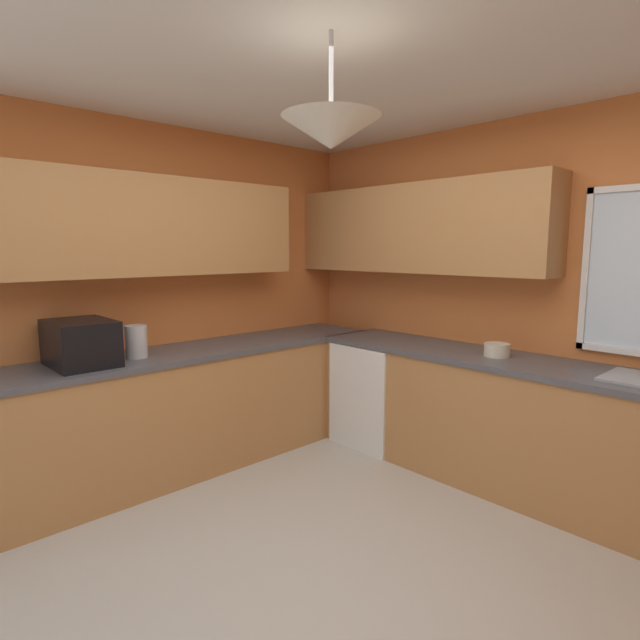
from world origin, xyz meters
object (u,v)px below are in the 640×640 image
at_px(dishwasher, 379,393).
at_px(microwave, 81,343).
at_px(kettle, 136,342).
at_px(bowl, 497,350).

relative_size(dishwasher, microwave, 1.79).
xyz_separation_m(dishwasher, microwave, (-0.66, -2.17, 0.62)).
distance_m(microwave, kettle, 0.35).
bearing_deg(kettle, microwave, -93.25).
relative_size(microwave, bowl, 2.74).
relative_size(microwave, kettle, 2.14).
bearing_deg(bowl, microwave, -127.53).
height_order(kettle, bowl, kettle).
height_order(dishwasher, bowl, bowl).
height_order(dishwasher, kettle, kettle).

